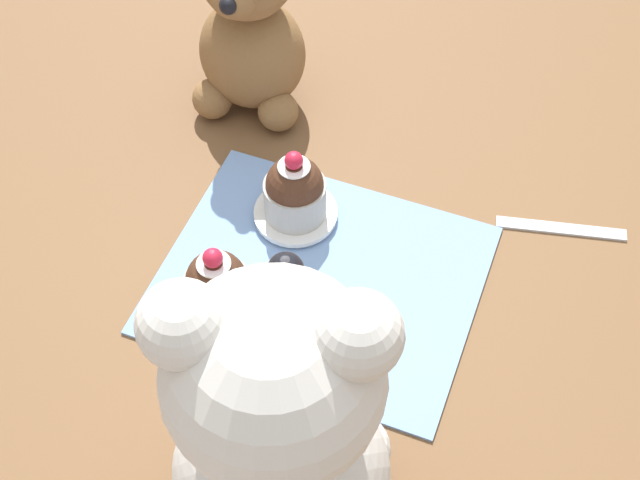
{
  "coord_description": "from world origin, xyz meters",
  "views": [
    {
      "loc": [
        -0.15,
        0.4,
        0.62
      ],
      "look_at": [
        0.0,
        0.0,
        0.06
      ],
      "focal_mm": 50.0,
      "sensor_mm": 36.0,
      "label": 1
    }
  ],
  "objects_px": {
    "cupcake_near_cream_bear": "(217,285)",
    "saucer_plate": "(296,213)",
    "teaspoon": "(561,228)",
    "teddy_bear_cream": "(280,433)",
    "teddy_bear_tan": "(249,25)",
    "cupcake_near_tan_bear": "(295,190)"
  },
  "relations": [
    {
      "from": "teddy_bear_cream",
      "to": "saucer_plate",
      "type": "bearing_deg",
      "value": -86.59
    },
    {
      "from": "saucer_plate",
      "to": "teaspoon",
      "type": "relative_size",
      "value": 0.65
    },
    {
      "from": "cupcake_near_tan_bear",
      "to": "teaspoon",
      "type": "relative_size",
      "value": 0.65
    },
    {
      "from": "saucer_plate",
      "to": "cupcake_near_tan_bear",
      "type": "xyz_separation_m",
      "value": [
        0.0,
        0.0,
        0.03
      ]
    },
    {
      "from": "cupcake_near_cream_bear",
      "to": "saucer_plate",
      "type": "distance_m",
      "value": 0.11
    },
    {
      "from": "cupcake_near_cream_bear",
      "to": "saucer_plate",
      "type": "xyz_separation_m",
      "value": [
        -0.02,
        -0.11,
        -0.02
      ]
    },
    {
      "from": "teaspoon",
      "to": "cupcake_near_cream_bear",
      "type": "bearing_deg",
      "value": 23.18
    },
    {
      "from": "teddy_bear_cream",
      "to": "teaspoon",
      "type": "xyz_separation_m",
      "value": [
        -0.13,
        -0.32,
        -0.13
      ]
    },
    {
      "from": "teddy_bear_tan",
      "to": "cupcake_near_cream_bear",
      "type": "relative_size",
      "value": 2.9
    },
    {
      "from": "teddy_bear_tan",
      "to": "cupcake_near_cream_bear",
      "type": "height_order",
      "value": "teddy_bear_tan"
    },
    {
      "from": "teddy_bear_tan",
      "to": "teaspoon",
      "type": "relative_size",
      "value": 1.77
    },
    {
      "from": "cupcake_near_cream_bear",
      "to": "teaspoon",
      "type": "bearing_deg",
      "value": -143.79
    },
    {
      "from": "teddy_bear_tan",
      "to": "cupcake_near_cream_bear",
      "type": "bearing_deg",
      "value": -79.48
    },
    {
      "from": "teddy_bear_cream",
      "to": "teddy_bear_tan",
      "type": "height_order",
      "value": "teddy_bear_cream"
    },
    {
      "from": "teddy_bear_cream",
      "to": "cupcake_near_cream_bear",
      "type": "xyz_separation_m",
      "value": [
        0.12,
        -0.14,
        -0.1
      ]
    },
    {
      "from": "cupcake_near_cream_bear",
      "to": "cupcake_near_tan_bear",
      "type": "distance_m",
      "value": 0.11
    },
    {
      "from": "saucer_plate",
      "to": "cupcake_near_tan_bear",
      "type": "bearing_deg",
      "value": 0.0
    },
    {
      "from": "teddy_bear_tan",
      "to": "saucer_plate",
      "type": "height_order",
      "value": "teddy_bear_tan"
    },
    {
      "from": "teddy_bear_tan",
      "to": "saucer_plate",
      "type": "bearing_deg",
      "value": -59.48
    },
    {
      "from": "teddy_bear_cream",
      "to": "cupcake_near_cream_bear",
      "type": "height_order",
      "value": "teddy_bear_cream"
    },
    {
      "from": "cupcake_near_tan_bear",
      "to": "teddy_bear_cream",
      "type": "bearing_deg",
      "value": 110.51
    },
    {
      "from": "teddy_bear_tan",
      "to": "teddy_bear_cream",
      "type": "bearing_deg",
      "value": -69.72
    }
  ]
}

